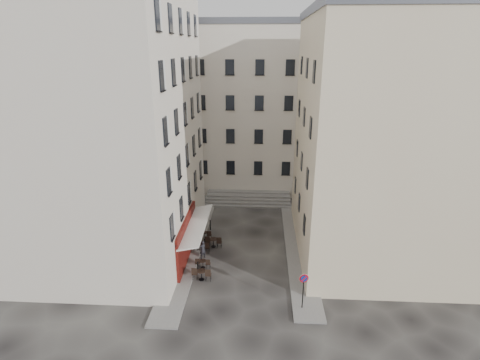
# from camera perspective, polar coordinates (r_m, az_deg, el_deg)

# --- Properties ---
(ground) EXTENTS (90.00, 90.00, 0.00)m
(ground) POSITION_cam_1_polar(r_m,az_deg,el_deg) (29.49, 0.32, -13.11)
(ground) COLOR black
(ground) RESTS_ON ground
(sidewalk_left) EXTENTS (2.00, 22.00, 0.12)m
(sidewalk_left) POSITION_cam_1_polar(r_m,az_deg,el_deg) (33.37, -7.14, -8.95)
(sidewalk_left) COLOR slate
(sidewalk_left) RESTS_ON ground
(sidewalk_right) EXTENTS (2.00, 18.00, 0.12)m
(sidewalk_right) POSITION_cam_1_polar(r_m,az_deg,el_deg) (32.15, 8.78, -10.22)
(sidewalk_right) COLOR slate
(sidewalk_right) RESTS_ON ground
(building_left) EXTENTS (12.20, 16.20, 20.60)m
(building_left) POSITION_cam_1_polar(r_m,az_deg,el_deg) (30.66, -19.52, 7.94)
(building_left) COLOR beige
(building_left) RESTS_ON ground
(building_right) EXTENTS (12.20, 14.20, 18.60)m
(building_right) POSITION_cam_1_polar(r_m,az_deg,el_deg) (30.44, 20.98, 5.75)
(building_right) COLOR beige
(building_right) RESTS_ON ground
(building_back) EXTENTS (18.20, 10.20, 18.60)m
(building_back) POSITION_cam_1_polar(r_m,az_deg,el_deg) (44.30, 0.35, 11.08)
(building_back) COLOR beige
(building_back) RESTS_ON ground
(cafe_storefront) EXTENTS (1.74, 7.30, 3.50)m
(cafe_storefront) POSITION_cam_1_polar(r_m,az_deg,el_deg) (29.89, -7.95, -8.66)
(cafe_storefront) COLOR #450C09
(cafe_storefront) RESTS_ON ground
(stone_steps) EXTENTS (9.00, 3.15, 0.80)m
(stone_steps) POSITION_cam_1_polar(r_m,az_deg,el_deg) (40.46, 1.27, -2.92)
(stone_steps) COLOR #5B5856
(stone_steps) RESTS_ON ground
(bollard_near) EXTENTS (0.12, 0.12, 0.98)m
(bollard_near) POSITION_cam_1_polar(r_m,az_deg,el_deg) (28.70, -6.45, -13.02)
(bollard_near) COLOR black
(bollard_near) RESTS_ON ground
(bollard_mid) EXTENTS (0.12, 0.12, 0.98)m
(bollard_mid) POSITION_cam_1_polar(r_m,az_deg,el_deg) (31.65, -5.40, -9.61)
(bollard_mid) COLOR black
(bollard_mid) RESTS_ON ground
(bollard_far) EXTENTS (0.12, 0.12, 0.98)m
(bollard_far) POSITION_cam_1_polar(r_m,az_deg,el_deg) (34.71, -4.55, -6.78)
(bollard_far) COLOR black
(bollard_far) RESTS_ON ground
(no_parking_sign) EXTENTS (0.59, 0.16, 2.62)m
(no_parking_sign) POSITION_cam_1_polar(r_m,az_deg,el_deg) (24.74, 9.66, -15.46)
(no_parking_sign) COLOR black
(no_parking_sign) RESTS_ON ground
(bistro_table_a) EXTENTS (1.40, 0.66, 0.99)m
(bistro_table_a) POSITION_cam_1_polar(r_m,az_deg,el_deg) (27.94, -5.88, -14.05)
(bistro_table_a) COLOR black
(bistro_table_a) RESTS_ON ground
(bistro_table_b) EXTENTS (1.15, 0.54, 0.81)m
(bistro_table_b) POSITION_cam_1_polar(r_m,az_deg,el_deg) (29.30, -5.66, -12.50)
(bistro_table_b) COLOR black
(bistro_table_b) RESTS_ON ground
(bistro_table_c) EXTENTS (1.34, 0.63, 0.94)m
(bistro_table_c) POSITION_cam_1_polar(r_m,az_deg,el_deg) (31.28, -5.88, -10.10)
(bistro_table_c) COLOR black
(bistro_table_c) RESTS_ON ground
(bistro_table_d) EXTENTS (1.41, 0.66, 0.99)m
(bistro_table_d) POSITION_cam_1_polar(r_m,az_deg,el_deg) (31.90, -4.06, -9.36)
(bistro_table_d) COLOR black
(bistro_table_d) RESTS_ON ground
(bistro_table_e) EXTENTS (1.21, 0.57, 0.85)m
(bistro_table_e) POSITION_cam_1_polar(r_m,az_deg,el_deg) (33.19, -5.40, -8.30)
(bistro_table_e) COLOR black
(bistro_table_e) RESTS_ON ground
(pedestrian) EXTENTS (0.67, 0.66, 1.56)m
(pedestrian) POSITION_cam_1_polar(r_m,az_deg,el_deg) (30.32, -5.72, -10.49)
(pedestrian) COLOR black
(pedestrian) RESTS_ON ground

